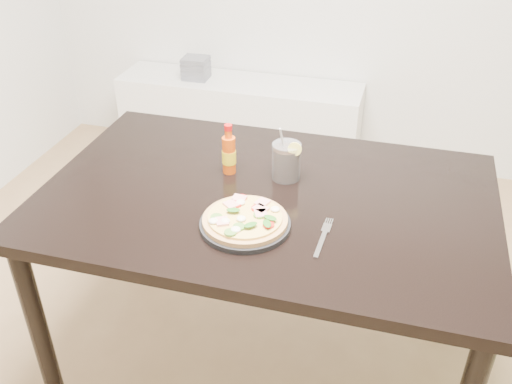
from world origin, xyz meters
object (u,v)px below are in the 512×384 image
(pizza, at_px, (245,219))
(fork, at_px, (324,236))
(plate, at_px, (245,224))
(dining_table, at_px, (266,216))
(cola_cup, at_px, (286,162))
(media_console, at_px, (240,122))
(hot_sauce_bottle, at_px, (229,154))

(pizza, relative_size, fork, 1.29)
(pizza, bearing_deg, plate, -36.47)
(pizza, bearing_deg, dining_table, 85.44)
(cola_cup, relative_size, fork, 0.97)
(media_console, bearing_deg, plate, -72.30)
(plate, distance_m, media_console, 1.83)
(plate, xyz_separation_m, fork, (0.22, 0.01, -0.01))
(dining_table, xyz_separation_m, media_console, (-0.55, 1.49, -0.42))
(plate, xyz_separation_m, media_console, (-0.53, 1.67, -0.51))
(plate, height_order, pizza, pizza)
(plate, height_order, media_console, plate)
(cola_cup, xyz_separation_m, fork, (0.17, -0.29, -0.05))
(pizza, distance_m, hot_sauce_bottle, 0.32)
(cola_cup, relative_size, media_console, 0.13)
(plate, relative_size, pizza, 1.07)
(plate, bearing_deg, hot_sauce_bottle, 115.95)
(plate, bearing_deg, fork, 3.09)
(hot_sauce_bottle, xyz_separation_m, cola_cup, (0.19, 0.02, -0.01))
(fork, bearing_deg, cola_cup, 123.71)
(cola_cup, bearing_deg, plate, -99.49)
(hot_sauce_bottle, bearing_deg, plate, -64.05)
(hot_sauce_bottle, bearing_deg, dining_table, -32.81)
(dining_table, xyz_separation_m, cola_cup, (0.04, 0.11, 0.14))
(hot_sauce_bottle, bearing_deg, pizza, -64.12)
(plate, distance_m, pizza, 0.02)
(dining_table, xyz_separation_m, pizza, (-0.01, -0.18, 0.11))
(fork, bearing_deg, hot_sauce_bottle, 145.54)
(dining_table, height_order, cola_cup, cola_cup)
(hot_sauce_bottle, height_order, cola_cup, cola_cup)
(dining_table, bearing_deg, plate, -94.35)
(plate, bearing_deg, media_console, 107.70)
(plate, height_order, fork, plate)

